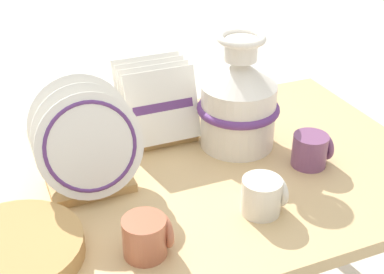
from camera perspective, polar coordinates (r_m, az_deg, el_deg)
The scene contains 8 objects.
display_table at distance 1.45m, azimuth -0.00°, elevation -6.10°, with size 1.28×0.82×0.61m.
ceramic_vase at distance 1.49m, azimuth 4.99°, elevation 3.87°, with size 0.23×0.23×0.33m.
dish_rack_round_plates at distance 1.32m, azimuth -11.07°, elevation -1.37°, with size 0.26×0.20×0.27m.
dish_rack_square_plates at distance 1.54m, azimuth -3.80°, elevation 2.82°, with size 0.21×0.18×0.22m.
wicker_charger_stack at distance 1.20m, azimuth -18.55°, elevation -11.38°, with size 0.30×0.30×0.04m.
mug_cream_glaze at distance 1.27m, azimuth 7.59°, elevation -6.21°, with size 0.10×0.09×0.09m.
mug_terracotta_glaze at distance 1.14m, azimuth -4.84°, elevation -10.52°, with size 0.10×0.09×0.09m.
mug_plum_glaze at distance 1.46m, azimuth 12.61°, elevation -1.35°, with size 0.10×0.09×0.09m.
Camera 1 is at (-0.45, -1.09, 1.39)m, focal length 50.00 mm.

